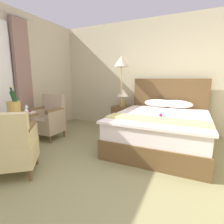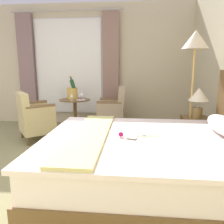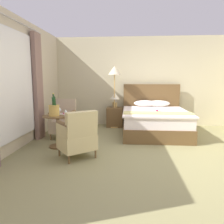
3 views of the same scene
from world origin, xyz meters
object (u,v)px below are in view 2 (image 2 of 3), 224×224
(floor_lamp_brass, at_px, (195,50))
(champagne_bucket, at_px, (72,92))
(side_table_round, at_px, (75,113))
(snack_plate, at_px, (81,100))
(bedside_lamp, at_px, (199,97))
(armchair_facing_bed, at_px, (34,118))
(wine_glass_near_edge, at_px, (81,94))
(armchair_by_window, at_px, (113,111))
(nightstand, at_px, (195,137))
(bed, at_px, (150,163))
(wine_glass_near_bucket, at_px, (72,96))

(floor_lamp_brass, xyz_separation_m, champagne_bucket, (-1.11, -2.06, -0.73))
(side_table_round, distance_m, snack_plate, 0.33)
(bedside_lamp, xyz_separation_m, floor_lamp_brass, (-0.00, -0.10, 0.66))
(snack_plate, distance_m, armchair_facing_bed, 0.94)
(side_table_round, relative_size, wine_glass_near_edge, 4.51)
(floor_lamp_brass, relative_size, champagne_bucket, 3.82)
(armchair_by_window, bearing_deg, champagne_bucket, -85.43)
(floor_lamp_brass, bearing_deg, side_table_round, -117.95)
(snack_plate, bearing_deg, armchair_by_window, 107.36)
(nightstand, bearing_deg, bed, -34.30)
(champagne_bucket, distance_m, armchair_by_window, 0.92)
(floor_lamp_brass, relative_size, wine_glass_near_bucket, 13.97)
(wine_glass_near_bucket, bearing_deg, wine_glass_near_edge, 140.04)
(armchair_facing_bed, bearing_deg, armchair_by_window, 116.34)
(bed, relative_size, champagne_bucket, 4.34)
(nightstand, relative_size, bedside_lamp, 1.33)
(bed, height_order, snack_plate, bed)
(bed, distance_m, bedside_lamp, 1.43)
(wine_glass_near_bucket, distance_m, snack_plate, 0.20)
(bedside_lamp, distance_m, wine_glass_near_edge, 2.23)
(armchair_facing_bed, bearing_deg, wine_glass_near_bucket, 122.89)
(bedside_lamp, xyz_separation_m, wine_glass_near_bucket, (-0.89, -2.11, -0.12))
(bed, bearing_deg, champagne_bucket, -147.50)
(nightstand, xyz_separation_m, side_table_round, (-1.07, -2.10, 0.11))
(nightstand, bearing_deg, floor_lamp_brass, -92.39)
(bed, height_order, side_table_round, bed)
(side_table_round, bearing_deg, champagne_bucket, -129.71)
(nightstand, height_order, bedside_lamp, bedside_lamp)
(bedside_lamp, relative_size, snack_plate, 2.42)
(snack_plate, bearing_deg, side_table_round, -118.67)
(bedside_lamp, distance_m, champagne_bucket, 2.43)
(side_table_round, xyz_separation_m, armchair_by_window, (-0.11, 0.77, 0.03))
(wine_glass_near_edge, height_order, armchair_facing_bed, armchair_facing_bed)
(side_table_round, bearing_deg, bed, 31.99)
(nightstand, bearing_deg, armchair_by_window, -131.54)
(champagne_bucket, xyz_separation_m, armchair_facing_bed, (0.62, -0.55, -0.41))
(armchair_by_window, relative_size, armchair_facing_bed, 1.07)
(snack_plate, bearing_deg, champagne_bucket, -122.05)
(wine_glass_near_edge, bearing_deg, armchair_facing_bed, -53.01)
(side_table_round, height_order, wine_glass_near_bucket, wine_glass_near_bucket)
(nightstand, height_order, wine_glass_near_bucket, wine_glass_near_bucket)
(floor_lamp_brass, distance_m, snack_plate, 2.27)
(side_table_round, height_order, armchair_facing_bed, armchair_facing_bed)
(side_table_round, relative_size, champagne_bucket, 1.44)
(floor_lamp_brass, xyz_separation_m, armchair_facing_bed, (-0.49, -2.61, -1.13))
(champagne_bucket, height_order, snack_plate, champagne_bucket)
(nightstand, distance_m, floor_lamp_brass, 1.26)
(floor_lamp_brass, height_order, side_table_round, floor_lamp_brass)
(floor_lamp_brass, bearing_deg, bedside_lamp, 87.63)
(bed, distance_m, armchair_facing_bed, 2.53)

